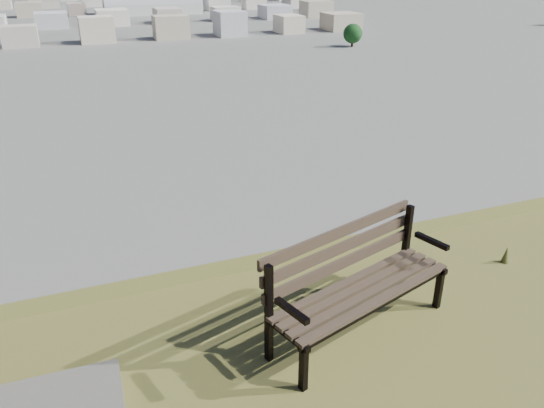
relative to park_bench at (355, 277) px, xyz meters
name	(u,v)px	position (x,y,z in m)	size (l,w,h in m)	color
park_bench	(355,277)	(0.00, 0.00, 0.00)	(1.74, 0.99, 0.87)	#423226
arena	(152,4)	(46.62, 290.37, -20.66)	(49.39, 22.61, 20.49)	silver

